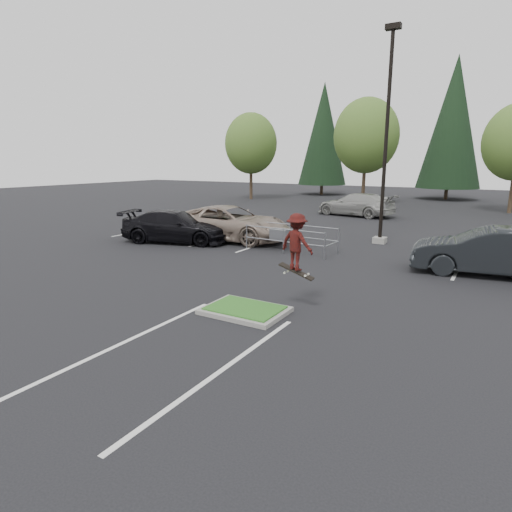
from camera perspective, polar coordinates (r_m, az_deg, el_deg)
The scene contains 14 objects.
ground at distance 11.82m, azimuth -1.48°, elevation -7.56°, with size 120.00×120.00×0.00m, color black.
grass_median at distance 11.80m, azimuth -1.48°, elevation -7.20°, with size 2.20×1.60×0.16m.
stall_lines at distance 17.52m, azimuth 5.23°, elevation -0.86°, with size 22.62×17.60×0.01m.
light_pole at distance 22.07m, azimuth 16.88°, elevation 13.36°, with size 0.70×0.60×10.12m.
decid_a at distance 46.14m, azimuth -0.67°, elevation 14.52°, with size 5.44×5.44×8.91m.
decid_b at distance 41.71m, azimuth 14.46°, elevation 14.97°, with size 5.89×5.89×9.64m.
conif_a at distance 53.34m, azimuth 8.97°, elevation 15.75°, with size 5.72×5.72×13.00m.
conif_b at distance 50.38m, azimuth 24.77°, elevation 15.83°, with size 6.38×6.38×14.50m.
cart_corral at distance 19.84m, azimuth 3.57°, elevation 2.89°, with size 4.17×1.72×1.16m.
skateboarder at distance 11.68m, azimuth 5.49°, elevation 1.80°, with size 1.12×0.80×1.80m.
car_l_tan at distance 22.29m, azimuth -3.60°, elevation 4.39°, with size 2.95×6.39×1.78m, color gray.
car_l_black at distance 22.13m, azimuth -10.80°, elevation 3.90°, with size 2.24×5.52×1.60m, color black.
car_r_charc at distance 17.54m, azimuth 28.65°, elevation 0.52°, with size 1.84×5.27×1.74m, color black.
car_far_silver at distance 33.05m, azimuth 13.27°, elevation 6.71°, with size 2.38×5.84×1.70m, color #A6A6A1.
Camera 1 is at (5.90, -9.39, 4.09)m, focal length 30.00 mm.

